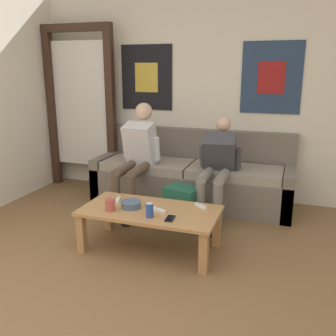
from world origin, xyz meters
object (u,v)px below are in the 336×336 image
coffee_table (150,215)px  drink_can_blue (150,210)px  ceramic_bowl (131,204)px  game_controller_far_center (159,210)px  pillar_candle (110,205)px  person_seated_adult (137,153)px  game_controller_near_left (201,206)px  backpack (182,207)px  cell_phone (170,218)px  game_controller_near_right (118,199)px  couch (192,179)px  person_seated_teen (217,165)px

coffee_table → drink_can_blue: bearing=-69.3°
ceramic_bowl → game_controller_far_center: 0.28m
ceramic_bowl → pillar_candle: (-0.14, -0.13, 0.02)m
person_seated_adult → ceramic_bowl: 1.05m
drink_can_blue → game_controller_near_left: drink_can_blue is taller
backpack → coffee_table: bearing=-100.8°
drink_can_blue → cell_phone: size_ratio=0.88×
person_seated_adult → game_controller_near_right: person_seated_adult is taller
game_controller_far_center → cell_phone: 0.19m
couch → game_controller_near_right: 1.29m
coffee_table → backpack: size_ratio=2.98×
ceramic_bowl → game_controller_near_right: ceramic_bowl is taller
couch → drink_can_blue: bearing=-88.4°
person_seated_teen → drink_can_blue: size_ratio=8.69×
person_seated_teen → drink_can_blue: bearing=-106.7°
game_controller_far_center → pillar_candle: bearing=-163.6°
couch → person_seated_adult: 0.77m
coffee_table → drink_can_blue: 0.22m
person_seated_adult → game_controller_near_right: (0.16, -0.83, -0.26)m
person_seated_teen → backpack: bearing=-129.0°
coffee_table → game_controller_near_left: bearing=25.0°
couch → backpack: 0.73m
couch → person_seated_teen: 0.61m
person_seated_teen → pillar_candle: size_ratio=8.90×
coffee_table → ceramic_bowl: size_ratio=6.64×
backpack → cell_phone: size_ratio=2.94×
person_seated_adult → game_controller_far_center: (0.63, -0.97, -0.26)m
drink_can_blue → couch: bearing=91.6°
backpack → game_controller_near_right: 0.72m
pillar_candle → backpack: bearing=60.0°
backpack → cell_phone: bearing=-80.6°
coffee_table → game_controller_far_center: size_ratio=8.59×
coffee_table → person_seated_adult: bearing=119.4°
ceramic_bowl → game_controller_far_center: (0.28, -0.01, -0.02)m
couch → person_seated_teen: size_ratio=2.22×
coffee_table → game_controller_near_left: game_controller_near_left is taller
game_controller_near_right → couch: bearing=72.2°
person_seated_adult → backpack: (0.65, -0.33, -0.46)m
game_controller_near_left → cell_phone: size_ratio=0.95×
couch → ceramic_bowl: couch is taller
pillar_candle → cell_phone: 0.56m
backpack → cell_phone: backpack is taller
backpack → game_controller_far_center: bearing=-91.5°
cell_phone → person_seated_adult: bearing=125.2°
pillar_candle → person_seated_teen: bearing=56.9°
game_controller_near_left → game_controller_near_right: bearing=-173.7°
coffee_table → person_seated_adult: 1.13m
backpack → pillar_candle: (-0.44, -0.75, 0.24)m
couch → pillar_candle: 1.52m
drink_can_blue → game_controller_near_right: 0.52m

